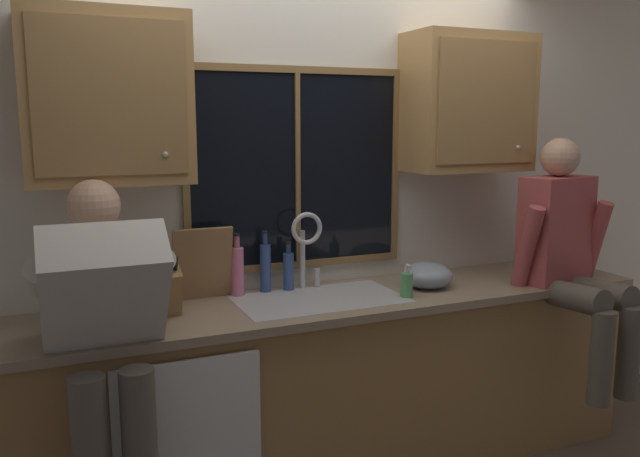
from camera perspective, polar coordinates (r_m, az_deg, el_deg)
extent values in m
cube|color=silver|center=(3.39, -1.42, 1.18)|extent=(5.64, 0.12, 2.55)
cube|color=black|center=(3.27, -2.07, 5.28)|extent=(1.10, 0.02, 0.95)
cube|color=olive|center=(3.27, -2.06, 13.92)|extent=(1.17, 0.02, 0.04)
cube|color=olive|center=(3.34, -1.96, -3.19)|extent=(1.17, 0.02, 0.04)
cube|color=olive|center=(3.10, -11.84, 4.85)|extent=(0.03, 0.02, 0.95)
cube|color=olive|center=(3.51, 6.68, 5.51)|extent=(0.03, 0.02, 0.95)
cube|color=olive|center=(3.26, -2.00, 5.27)|extent=(0.02, 0.02, 0.95)
cube|color=#A07744|center=(3.31, 0.98, -14.11)|extent=(3.24, 0.58, 0.88)
cube|color=gray|center=(3.14, 1.16, -6.53)|extent=(3.30, 0.62, 0.04)
cube|color=white|center=(2.81, -11.48, -18.44)|extent=(0.60, 0.02, 0.74)
cube|color=#B2844C|center=(2.90, -18.38, 10.88)|extent=(0.68, 0.33, 0.72)
cube|color=#9D7443|center=(2.73, -18.05, 11.01)|extent=(0.60, 0.01, 0.62)
sphere|color=#B2B2B7|center=(2.75, -13.55, 6.39)|extent=(0.02, 0.02, 0.02)
cube|color=#B2844C|center=(3.57, 12.95, 10.78)|extent=(0.68, 0.33, 0.72)
cube|color=#9D7443|center=(3.44, 14.66, 10.77)|extent=(0.60, 0.01, 0.62)
sphere|color=#B2B2B7|center=(3.56, 17.17, 6.89)|extent=(0.02, 0.02, 0.02)
cube|color=#B7B7BC|center=(3.12, -0.03, -6.44)|extent=(0.80, 0.46, 0.02)
cube|color=#9C9CA0|center=(3.08, -3.49, -8.63)|extent=(0.36, 0.42, 0.20)
cube|color=#9C9CA0|center=(3.23, 3.26, -7.75)|extent=(0.36, 0.42, 0.20)
cube|color=#B7B7BC|center=(3.15, -0.03, -8.19)|extent=(0.04, 0.42, 0.20)
cylinder|color=silver|center=(3.27, -1.57, -2.77)|extent=(0.03, 0.03, 0.30)
torus|color=silver|center=(3.19, -1.18, 0.00)|extent=(0.16, 0.02, 0.16)
cylinder|color=silver|center=(3.33, -0.28, -4.34)|extent=(0.03, 0.03, 0.09)
cube|color=beige|center=(2.55, -18.66, -5.82)|extent=(0.44, 0.52, 0.60)
sphere|color=tan|center=(2.72, -19.45, 1.93)|extent=(0.21, 0.21, 0.21)
cylinder|color=beige|center=(2.71, -23.70, -4.16)|extent=(0.09, 0.52, 0.26)
cylinder|color=beige|center=(2.74, -14.45, -3.51)|extent=(0.09, 0.52, 0.26)
cylinder|color=#595147|center=(3.47, 21.30, -5.61)|extent=(0.14, 0.43, 0.16)
cylinder|color=#595147|center=(3.60, 23.35, -5.22)|extent=(0.14, 0.43, 0.16)
cylinder|color=#595147|center=(3.40, 23.67, -10.50)|extent=(0.11, 0.11, 0.46)
cylinder|color=#595147|center=(3.53, 25.69, -9.91)|extent=(0.11, 0.11, 0.46)
cube|color=#B24C4C|center=(3.62, 20.18, -0.07)|extent=(0.43, 0.27, 0.56)
sphere|color=tan|center=(3.58, 20.53, 5.93)|extent=(0.20, 0.20, 0.20)
cylinder|color=#B24C4C|center=(3.45, 17.90, -1.76)|extent=(0.08, 0.20, 0.47)
cylinder|color=#B24C4C|center=(3.76, 23.17, -1.15)|extent=(0.08, 0.20, 0.47)
cube|color=olive|center=(2.91, -13.48, -5.53)|extent=(0.12, 0.18, 0.25)
cylinder|color=black|center=(2.81, -14.10, -2.88)|extent=(0.02, 0.05, 0.09)
cylinder|color=black|center=(2.82, -13.40, -2.96)|extent=(0.02, 0.04, 0.08)
cylinder|color=black|center=(2.83, -12.70, -3.04)|extent=(0.02, 0.04, 0.06)
cube|color=#997047|center=(3.11, -10.40, -3.11)|extent=(0.29, 0.09, 0.35)
ellipsoid|color=#8C99A8|center=(3.37, 9.46, -4.12)|extent=(0.27, 0.27, 0.13)
cylinder|color=#59A566|center=(3.16, 7.70, -5.01)|extent=(0.06, 0.06, 0.12)
cylinder|color=silver|center=(3.14, 7.73, -3.64)|extent=(0.02, 0.02, 0.04)
cylinder|color=silver|center=(3.12, 7.91, -3.31)|extent=(0.01, 0.04, 0.01)
cylinder|color=pink|center=(3.17, -7.35, -3.82)|extent=(0.07, 0.07, 0.24)
cylinder|color=#AD5B7A|center=(3.14, -7.41, -1.18)|extent=(0.03, 0.03, 0.06)
cylinder|color=black|center=(3.14, -7.42, -0.54)|extent=(0.03, 0.03, 0.01)
cylinder|color=#334C8C|center=(3.22, -4.86, -3.56)|extent=(0.05, 0.05, 0.24)
cylinder|color=navy|center=(3.19, -4.90, -0.95)|extent=(0.02, 0.02, 0.06)
cylinder|color=black|center=(3.19, -4.91, -0.32)|extent=(0.03, 0.03, 0.01)
cylinder|color=#334C8C|center=(3.26, -2.81, -3.86)|extent=(0.05, 0.05, 0.19)
cylinder|color=navy|center=(3.23, -2.83, -1.82)|extent=(0.02, 0.02, 0.05)
cylinder|color=black|center=(3.22, -2.83, -1.31)|extent=(0.03, 0.03, 0.01)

